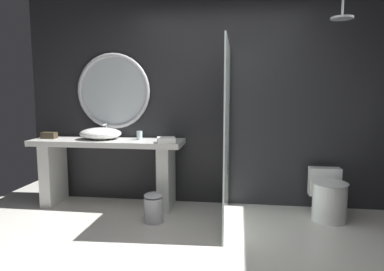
% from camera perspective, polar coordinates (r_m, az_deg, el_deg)
% --- Properties ---
extents(back_wall_panel, '(4.80, 0.10, 2.60)m').
position_cam_1_polar(back_wall_panel, '(4.31, 3.73, 5.77)').
color(back_wall_panel, '#232326').
rests_on(back_wall_panel, ground_plane).
extents(vanity_counter, '(1.86, 0.52, 0.83)m').
position_cam_1_polar(vanity_counter, '(4.36, -13.82, -4.39)').
color(vanity_counter, silver).
rests_on(vanity_counter, ground_plane).
extents(vessel_sink, '(0.52, 0.42, 0.18)m').
position_cam_1_polar(vessel_sink, '(4.35, -15.03, 0.33)').
color(vessel_sink, white).
rests_on(vessel_sink, vanity_counter).
extents(tumbler_cup, '(0.07, 0.07, 0.11)m').
position_cam_1_polar(tumbler_cup, '(4.22, -8.77, 0.04)').
color(tumbler_cup, silver).
rests_on(tumbler_cup, vanity_counter).
extents(tissue_box, '(0.18, 0.10, 0.08)m').
position_cam_1_polar(tissue_box, '(4.63, -22.76, 0.02)').
color(tissue_box, '#3D3323').
rests_on(tissue_box, vanity_counter).
extents(round_wall_mirror, '(0.96, 0.05, 0.96)m').
position_cam_1_polar(round_wall_mirror, '(4.50, -13.00, 7.22)').
color(round_wall_mirror, '#B7B7BC').
extents(shower_glass_panel, '(0.02, 1.26, 1.93)m').
position_cam_1_polar(shower_glass_panel, '(3.65, 5.83, 0.19)').
color(shower_glass_panel, silver).
rests_on(shower_glass_panel, ground_plane).
extents(rain_shower_head, '(0.23, 0.23, 0.33)m').
position_cam_1_polar(rain_shower_head, '(4.11, 23.79, 17.83)').
color(rain_shower_head, '#B7B7BC').
extents(toilet, '(0.38, 0.53, 0.54)m').
position_cam_1_polar(toilet, '(4.15, 21.80, -9.44)').
color(toilet, white).
rests_on(toilet, ground_plane).
extents(waste_bin, '(0.21, 0.21, 0.33)m').
position_cam_1_polar(waste_bin, '(3.81, -6.44, -11.81)').
color(waste_bin, '#B7B7BC').
rests_on(waste_bin, ground_plane).
extents(folded_hand_towel, '(0.25, 0.23, 0.06)m').
position_cam_1_polar(folded_hand_towel, '(3.93, -4.33, -0.76)').
color(folded_hand_towel, white).
rests_on(folded_hand_towel, vanity_counter).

